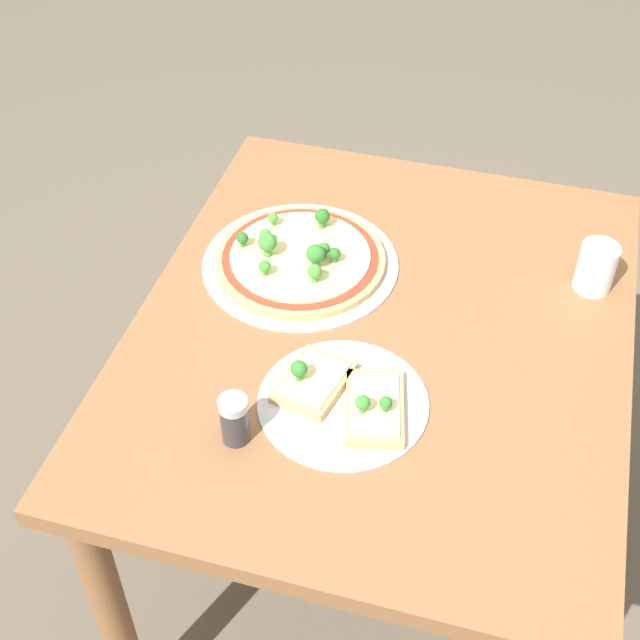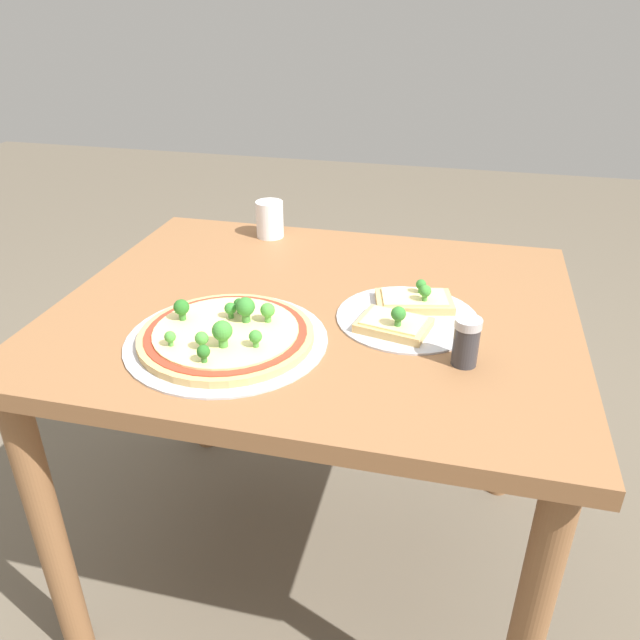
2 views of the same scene
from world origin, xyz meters
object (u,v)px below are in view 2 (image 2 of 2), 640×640
(drinking_cup, at_px, (270,219))
(condiment_shaker, at_px, (466,342))
(dining_table, at_px, (316,349))
(pizza_tray_slice, at_px, (406,313))
(pizza_tray_whole, at_px, (226,335))

(drinking_cup, relative_size, condiment_shaker, 1.06)
(dining_table, height_order, condiment_shaker, condiment_shaker)
(dining_table, height_order, drinking_cup, drinking_cup)
(condiment_shaker, bearing_deg, dining_table, -28.29)
(pizza_tray_slice, bearing_deg, drinking_cup, -42.95)
(pizza_tray_slice, xyz_separation_m, drinking_cup, (0.39, -0.36, 0.03))
(pizza_tray_whole, bearing_deg, drinking_cup, -80.86)
(drinking_cup, height_order, condiment_shaker, drinking_cup)
(dining_table, distance_m, drinking_cup, 0.43)
(dining_table, bearing_deg, pizza_tray_slice, 173.92)
(pizza_tray_slice, relative_size, drinking_cup, 3.00)
(condiment_shaker, bearing_deg, pizza_tray_whole, 3.20)
(pizza_tray_slice, bearing_deg, condiment_shaker, 129.08)
(pizza_tray_slice, bearing_deg, pizza_tray_whole, 28.38)
(drinking_cup, bearing_deg, condiment_shaker, 135.02)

